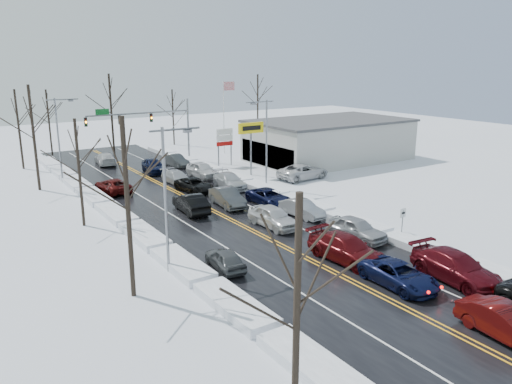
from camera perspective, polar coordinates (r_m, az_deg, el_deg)
ground at (r=38.97m, az=-0.80°, el=-4.26°), size 160.00×160.00×0.00m
road_surface at (r=40.58m, az=-2.32°, el=-3.48°), size 14.00×84.00×0.01m
snow_bank_left at (r=37.46m, az=-12.37°, el=-5.42°), size 1.91×72.00×0.53m
snow_bank_right at (r=44.78m, az=6.04°, el=-1.80°), size 1.91×72.00×0.53m
traffic_signal_mast at (r=63.87m, az=-11.91°, el=7.96°), size 13.28×0.39×8.00m
tires_plus_sign at (r=56.50m, az=-0.58°, el=6.92°), size 3.20×0.34×6.00m
used_vehicles_sign at (r=61.82m, az=-3.61°, el=6.01°), size 2.20×0.22×4.65m
speed_limit_sign at (r=37.93m, az=16.42°, el=-2.83°), size 0.55×0.09×2.35m
flagpole at (r=70.69m, az=-3.59°, el=9.24°), size 1.87×1.20×10.00m
dealership_building at (r=66.52m, az=8.33°, el=5.93°), size 20.40×12.40×5.30m
streetlight_ne at (r=50.30m, az=1.02°, el=6.31°), size 3.20×0.25×9.00m
streetlight_sw at (r=30.32m, az=-10.01°, el=0.41°), size 3.20×0.25×9.00m
streetlight_nw at (r=56.73m, az=-21.50°, el=6.26°), size 3.20×0.25×9.00m
tree_left_a at (r=15.53m, az=4.77°, el=-9.74°), size 3.60×3.60×9.00m
tree_left_b at (r=27.01m, az=-14.69°, el=2.04°), size 4.00×4.00×10.00m
tree_left_c at (r=40.72m, az=-19.74°, el=4.33°), size 3.40×3.40×8.50m
tree_left_d at (r=54.02m, az=-24.27°, el=7.78°), size 4.20×4.20×10.50m
tree_left_e at (r=65.96m, az=-25.64°, el=8.06°), size 3.80×3.80×9.50m
tree_far_b at (r=73.65m, az=-22.70°, el=8.65°), size 3.60×3.60×9.00m
tree_far_c at (r=73.54m, az=-16.31°, el=10.28°), size 4.40×4.40×11.00m
tree_far_d at (r=78.60m, az=-9.50°, el=9.64°), size 3.40×3.40×8.50m
tree_far_e at (r=86.64m, az=0.20°, el=11.22°), size 4.20×4.20×10.50m
queued_car_1 at (r=27.27m, az=26.53°, el=-14.71°), size 2.06×4.90×1.57m
queued_car_2 at (r=30.75m, az=15.90°, el=-10.25°), size 2.51×5.12×1.40m
queued_car_3 at (r=33.54m, az=10.25°, el=-7.74°), size 2.74×6.02×1.71m
queued_car_4 at (r=39.51m, az=1.97°, el=-4.00°), size 2.14×4.99×1.68m
queued_car_5 at (r=45.12m, az=-3.29°, el=-1.61°), size 2.23×5.12×1.64m
queued_car_6 at (r=50.35m, az=-7.01°, el=0.04°), size 2.75×5.14×1.37m
queued_car_7 at (r=53.99m, az=-9.02°, el=0.97°), size 2.15×4.80×1.37m
queued_car_8 at (r=59.68m, az=-11.59°, el=2.18°), size 2.58×5.16×1.69m
queued_car_11 at (r=32.50m, az=21.73°, el=-9.37°), size 3.02×6.15×1.72m
queued_car_12 at (r=37.56m, az=11.32°, el=-5.31°), size 2.50×5.04×1.65m
queued_car_13 at (r=42.17m, az=5.25°, el=-2.83°), size 1.93×4.51×1.44m
queued_car_14 at (r=45.49m, az=1.50°, el=-1.45°), size 2.42×5.16×1.43m
queued_car_15 at (r=51.49m, az=-3.03°, el=0.46°), size 2.70×5.45×1.52m
queued_car_16 at (r=56.40m, az=-6.11°, el=1.67°), size 2.17×5.08×1.71m
queued_car_17 at (r=62.79m, az=-9.11°, el=2.91°), size 1.87×4.58×1.48m
oncoming_car_0 at (r=43.57m, az=-7.41°, el=-2.31°), size 2.21×5.18×1.66m
oncoming_car_1 at (r=51.73m, az=-15.99°, el=-0.03°), size 2.77×5.19×1.39m
oncoming_car_2 at (r=65.85m, az=-16.80°, el=3.01°), size 2.75×5.41×1.50m
oncoming_car_3 at (r=31.92m, az=-3.54°, el=-8.73°), size 2.00×4.03×1.32m
parked_car_0 at (r=55.59m, az=5.39°, el=1.49°), size 6.22×3.15×1.69m
parked_car_1 at (r=61.71m, az=3.90°, el=2.86°), size 2.35×5.71×1.65m
parked_car_2 at (r=64.14m, az=0.03°, el=3.35°), size 1.59×3.94×1.34m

